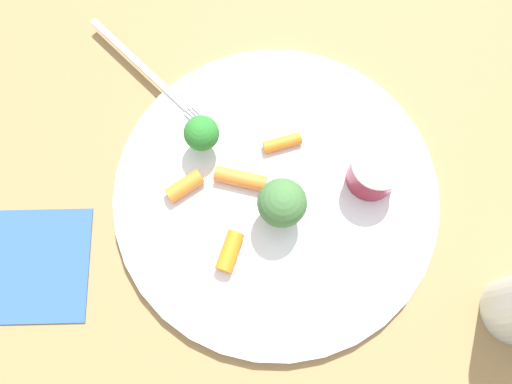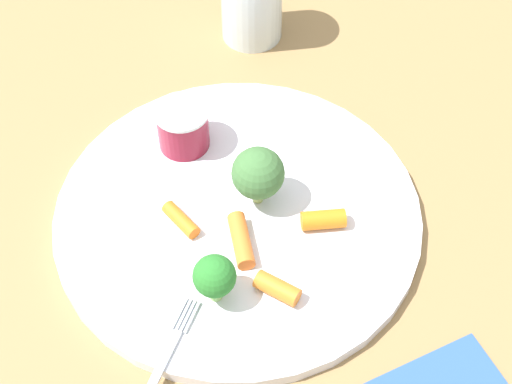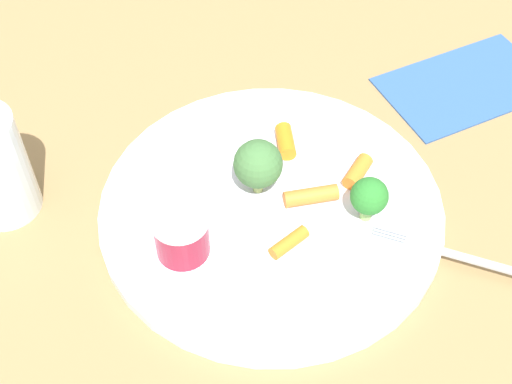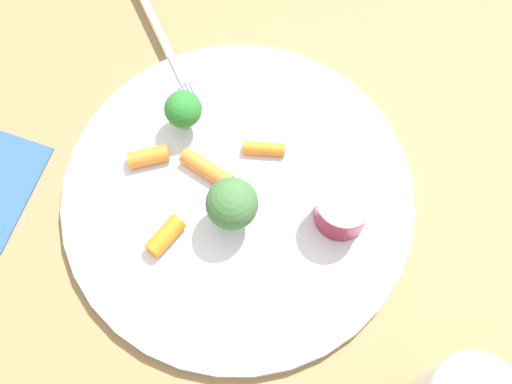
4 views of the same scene
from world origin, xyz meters
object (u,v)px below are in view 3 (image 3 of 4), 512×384
at_px(carrot_stick_3, 358,172).
at_px(broccoli_floret_0, 369,197).
at_px(sauce_cup, 182,235).
at_px(carrot_stick_2, 311,196).
at_px(carrot_stick_0, 290,242).
at_px(fork, 470,259).
at_px(napkin, 466,84).
at_px(plate, 271,208).
at_px(broccoli_floret_1, 258,164).
at_px(carrot_stick_1, 286,141).

bearing_deg(carrot_stick_3, broccoli_floret_0, -103.28).
bearing_deg(sauce_cup, carrot_stick_2, 8.52).
bearing_deg(carrot_stick_0, carrot_stick_3, 33.35).
height_order(fork, napkin, fork).
xyz_separation_m(plate, carrot_stick_3, (0.09, 0.01, 0.01)).
distance_m(broccoli_floret_1, carrot_stick_3, 0.10).
distance_m(sauce_cup, carrot_stick_1, 0.15).
xyz_separation_m(broccoli_floret_0, carrot_stick_3, (0.01, 0.05, -0.02)).
bearing_deg(broccoli_floret_1, napkin, 17.66).
height_order(carrot_stick_1, carrot_stick_3, same).
relative_size(broccoli_floret_1, fork, 0.40).
relative_size(plate, fork, 2.14).
bearing_deg(napkin, carrot_stick_3, -150.35).
bearing_deg(fork, carrot_stick_0, 157.38).
relative_size(broccoli_floret_1, carrot_stick_2, 1.17).
height_order(broccoli_floret_1, fork, broccoli_floret_1).
height_order(carrot_stick_2, napkin, carrot_stick_2).
xyz_separation_m(carrot_stick_1, fork, (0.11, -0.17, -0.01)).
relative_size(carrot_stick_0, carrot_stick_3, 1.04).
bearing_deg(carrot_stick_1, carrot_stick_0, -106.96).
distance_m(carrot_stick_1, napkin, 0.22).
relative_size(carrot_stick_0, carrot_stick_1, 1.02).
xyz_separation_m(carrot_stick_0, napkin, (0.25, 0.15, -0.02)).
xyz_separation_m(broccoli_floret_1, fork, (0.15, -0.13, -0.03)).
xyz_separation_m(broccoli_floret_1, carrot_stick_0, (0.01, -0.07, -0.03)).
xyz_separation_m(plate, carrot_stick_0, (0.00, -0.05, 0.01)).
height_order(plate, carrot_stick_3, carrot_stick_3).
height_order(plate, broccoli_floret_0, broccoli_floret_0).
distance_m(plate, broccoli_floret_1, 0.05).
relative_size(fork, napkin, 0.82).
bearing_deg(fork, broccoli_floret_1, 139.28).
relative_size(carrot_stick_1, fork, 0.25).
bearing_deg(broccoli_floret_1, carrot_stick_1, 46.65).
bearing_deg(carrot_stick_0, fork, -22.62).
height_order(carrot_stick_2, carrot_stick_3, same).
bearing_deg(napkin, sauce_cup, -159.44).
height_order(plate, sauce_cup, sauce_cup).
distance_m(carrot_stick_0, napkin, 0.29).
xyz_separation_m(fork, napkin, (0.11, 0.21, -0.01)).
distance_m(plate, carrot_stick_3, 0.09).
relative_size(broccoli_floret_0, napkin, 0.26).
xyz_separation_m(plate, broccoli_floret_0, (0.07, -0.04, 0.03)).
bearing_deg(carrot_stick_1, carrot_stick_2, -89.86).
xyz_separation_m(carrot_stick_1, carrot_stick_3, (0.05, -0.06, -0.00)).
bearing_deg(sauce_cup, plate, 16.15).
bearing_deg(carrot_stick_2, fork, -43.38).
distance_m(sauce_cup, carrot_stick_2, 0.12).
bearing_deg(plate, sauce_cup, -163.85).
height_order(plate, carrot_stick_1, carrot_stick_1).
bearing_deg(carrot_stick_2, plate, 168.87).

